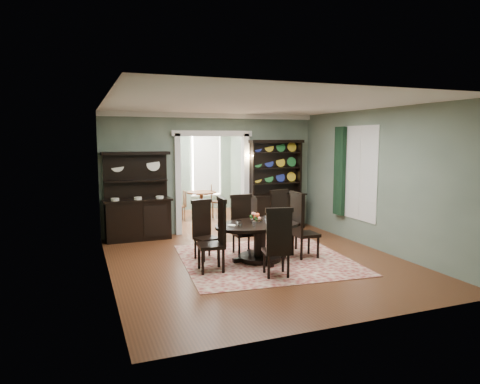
# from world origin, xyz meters

# --- Properties ---
(room) EXTENTS (5.51, 6.01, 3.01)m
(room) POSITION_xyz_m (0.00, 0.04, 1.58)
(room) COLOR #5C2F18
(room) RESTS_ON ground
(parlor) EXTENTS (3.51, 3.50, 3.01)m
(parlor) POSITION_xyz_m (0.00, 5.53, 1.52)
(parlor) COLOR #5C2F18
(parlor) RESTS_ON ground
(doorway_trim) EXTENTS (2.08, 0.25, 2.57)m
(doorway_trim) POSITION_xyz_m (0.00, 3.00, 1.62)
(doorway_trim) COLOR silver
(doorway_trim) RESTS_ON floor
(right_window) EXTENTS (0.15, 1.47, 2.12)m
(right_window) POSITION_xyz_m (2.69, 0.93, 1.60)
(right_window) COLOR white
(right_window) RESTS_ON wall_right
(wall_sconce) EXTENTS (0.27, 0.21, 0.21)m
(wall_sconce) POSITION_xyz_m (0.95, 2.85, 1.89)
(wall_sconce) COLOR #CD7F36
(wall_sconce) RESTS_ON back_wall_right
(rug) EXTENTS (3.46, 3.38, 0.01)m
(rug) POSITION_xyz_m (0.19, 0.10, 0.01)
(rug) COLOR maroon
(rug) RESTS_ON floor
(dining_table) EXTENTS (2.10, 2.09, 0.75)m
(dining_table) POSITION_xyz_m (0.07, 0.10, 0.52)
(dining_table) COLOR black
(dining_table) RESTS_ON rug
(centerpiece) EXTENTS (1.21, 0.78, 0.20)m
(centerpiece) POSITION_xyz_m (0.02, 0.16, 0.80)
(centerpiece) COLOR silver
(centerpiece) RESTS_ON dining_table
(chair_far_left) EXTENTS (0.53, 0.51, 1.18)m
(chair_far_left) POSITION_xyz_m (-0.91, 0.63, 0.62)
(chair_far_left) COLOR black
(chair_far_left) RESTS_ON rug
(chair_far_mid) EXTENTS (0.47, 0.43, 1.23)m
(chair_far_mid) POSITION_xyz_m (-0.06, 0.71, 0.64)
(chair_far_mid) COLOR black
(chair_far_mid) RESTS_ON rug
(chair_far_right) EXTENTS (0.56, 0.55, 1.27)m
(chair_far_right) POSITION_xyz_m (0.88, 0.80, 0.67)
(chair_far_right) COLOR black
(chair_far_right) RESTS_ON rug
(chair_end_left) EXTENTS (0.51, 0.53, 1.33)m
(chair_end_left) POSITION_xyz_m (-0.92, -0.24, 0.70)
(chair_end_left) COLOR black
(chair_end_left) RESTS_ON rug
(chair_end_right) EXTENTS (0.47, 0.51, 1.33)m
(chair_end_right) POSITION_xyz_m (0.89, -0.03, 0.70)
(chair_end_right) COLOR black
(chair_end_right) RESTS_ON rug
(chair_near) EXTENTS (0.53, 0.51, 1.23)m
(chair_near) POSITION_xyz_m (-0.07, -0.98, 0.64)
(chair_near) COLOR black
(chair_near) RESTS_ON rug
(sideboard) EXTENTS (1.59, 0.60, 2.07)m
(sideboard) POSITION_xyz_m (-1.91, 2.76, 0.72)
(sideboard) COLOR black
(sideboard) RESTS_ON floor
(welsh_dresser) EXTENTS (1.52, 0.61, 2.34)m
(welsh_dresser) POSITION_xyz_m (1.70, 2.75, 0.85)
(welsh_dresser) COLOR black
(welsh_dresser) RESTS_ON floor
(parlor_table) EXTENTS (0.87, 0.87, 0.81)m
(parlor_table) POSITION_xyz_m (0.22, 4.81, 0.53)
(parlor_table) COLOR brown
(parlor_table) RESTS_ON parlor_floor
(parlor_chair_left) EXTENTS (0.37, 0.37, 0.87)m
(parlor_chair_left) POSITION_xyz_m (-0.42, 4.71, 0.46)
(parlor_chair_left) COLOR brown
(parlor_chair_left) RESTS_ON parlor_floor
(parlor_chair_right) EXTENTS (0.46, 0.45, 1.00)m
(parlor_chair_right) POSITION_xyz_m (0.67, 4.88, 0.53)
(parlor_chair_right) COLOR brown
(parlor_chair_right) RESTS_ON parlor_floor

